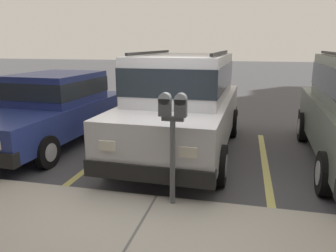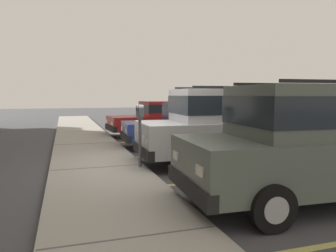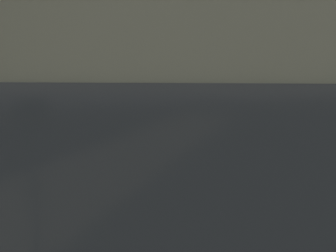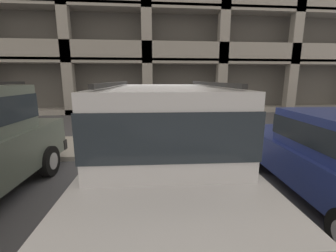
% 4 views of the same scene
% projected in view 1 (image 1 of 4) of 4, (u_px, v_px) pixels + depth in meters
% --- Properties ---
extents(ground_plane, '(80.00, 80.00, 0.10)m').
position_uv_depth(ground_plane, '(161.00, 200.00, 4.79)').
color(ground_plane, '#4C4C51').
extents(sidewalk, '(40.00, 2.20, 0.12)m').
position_uv_depth(sidewalk, '(131.00, 245.00, 3.54)').
color(sidewalk, '#ADA89E').
rests_on(sidewalk, ground_plane).
extents(parking_stall_lines, '(12.61, 4.80, 0.01)m').
position_uv_depth(parking_stall_lines, '(102.00, 157.00, 6.45)').
color(parking_stall_lines, '#DBD16B').
rests_on(parking_stall_lines, ground_plane).
extents(silver_suv, '(2.12, 4.83, 2.03)m').
position_uv_depth(silver_suv, '(184.00, 100.00, 6.55)').
color(silver_suv, silver).
rests_on(silver_suv, ground_plane).
extents(dark_hatchback, '(1.99, 4.56, 1.54)m').
position_uv_depth(dark_hatchback, '(54.00, 106.00, 7.32)').
color(dark_hatchback, navy).
rests_on(dark_hatchback, ground_plane).
extents(parking_meter_near, '(0.35, 0.12, 1.47)m').
position_uv_depth(parking_meter_near, '(173.00, 123.00, 4.10)').
color(parking_meter_near, '#595B60').
rests_on(parking_meter_near, sidewalk).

